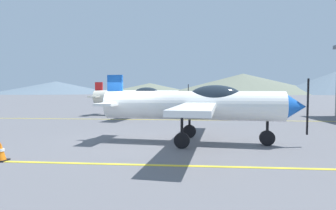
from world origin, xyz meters
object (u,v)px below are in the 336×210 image
object	(u,v)px
airplane_near	(199,104)
traffic_cone_side	(1,152)
car_sedan	(212,102)
airplane_mid	(139,97)

from	to	relation	value
airplane_near	traffic_cone_side	xyz separation A→B (m)	(-6.11, -3.40, -1.30)
car_sedan	traffic_cone_side	distance (m)	23.41
traffic_cone_side	car_sedan	bearing A→B (deg)	70.20
airplane_near	traffic_cone_side	size ratio (longest dim) A/B	15.97
airplane_near	airplane_mid	world-z (taller)	same
airplane_near	car_sedan	distance (m)	18.72
car_sedan	airplane_near	bearing A→B (deg)	-95.58
airplane_near	airplane_mid	bearing A→B (deg)	112.30
airplane_mid	car_sedan	bearing A→B (deg)	48.43
airplane_near	traffic_cone_side	world-z (taller)	airplane_near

